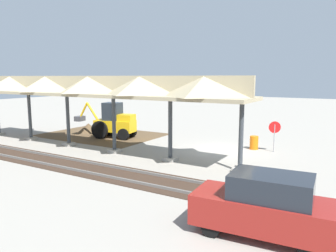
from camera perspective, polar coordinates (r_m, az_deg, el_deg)
name	(u,v)px	position (r m, az deg, el deg)	size (l,w,h in m)	color
ground_plane	(221,151)	(21.99, 9.24, -4.25)	(120.00, 120.00, 0.00)	gray
dirt_work_zone	(101,135)	(28.06, -11.53, -1.52)	(9.71, 7.00, 0.01)	brown
platform_canopy	(89,87)	(22.36, -13.66, 6.65)	(22.08, 3.20, 4.90)	#9E998E
rail_tracks	(159,182)	(15.34, -1.61, -9.69)	(60.00, 2.58, 0.15)	slate
stop_sign	(275,130)	(22.13, 18.07, -0.71)	(0.69, 0.37, 2.01)	gray
backhoe	(113,122)	(26.42, -9.51, 0.69)	(5.28, 2.25, 2.82)	#EAB214
dirt_mound	(89,132)	(29.61, -13.65, -1.07)	(3.81, 3.81, 1.60)	brown
distant_parked_car	(265,206)	(10.56, 16.52, -13.19)	(4.31, 2.03, 1.98)	maroon
traffic_barrel	(254,143)	(22.76, 14.75, -2.82)	(0.56, 0.56, 0.90)	orange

